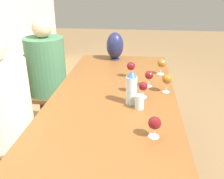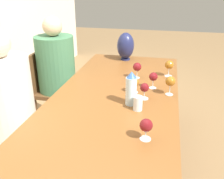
# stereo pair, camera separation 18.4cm
# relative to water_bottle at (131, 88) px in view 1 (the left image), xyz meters

# --- Properties ---
(ground_plane) EXTENTS (14.00, 14.00, 0.00)m
(ground_plane) POSITION_rel_water_bottle_xyz_m (0.13, 0.14, -0.86)
(ground_plane) COLOR olive
(dining_table) EXTENTS (2.26, 0.98, 0.73)m
(dining_table) POSITION_rel_water_bottle_xyz_m (0.13, 0.14, -0.19)
(dining_table) COLOR brown
(dining_table) RESTS_ON ground_plane
(water_bottle) EXTENTS (0.08, 0.08, 0.25)m
(water_bottle) POSITION_rel_water_bottle_xyz_m (0.00, 0.00, 0.00)
(water_bottle) COLOR silver
(water_bottle) RESTS_ON dining_table
(water_tumbler) EXTENTS (0.07, 0.07, 0.10)m
(water_tumbler) POSITION_rel_water_bottle_xyz_m (-0.08, -0.06, -0.07)
(water_tumbler) COLOR silver
(water_tumbler) RESTS_ON dining_table
(vase) EXTENTS (0.19, 0.19, 0.31)m
(vase) POSITION_rel_water_bottle_xyz_m (1.10, 0.23, 0.04)
(vase) COLOR #1E234C
(vase) RESTS_ON dining_table
(wine_glass_0) EXTENTS (0.08, 0.08, 0.13)m
(wine_glass_0) POSITION_rel_water_bottle_xyz_m (-0.42, -0.15, -0.03)
(wine_glass_0) COLOR silver
(wine_glass_0) RESTS_ON dining_table
(wine_glass_1) EXTENTS (0.07, 0.07, 0.13)m
(wine_glass_1) POSITION_rel_water_bottle_xyz_m (0.11, -0.09, -0.03)
(wine_glass_1) COLOR silver
(wine_glass_1) RESTS_ON dining_table
(wine_glass_2) EXTENTS (0.08, 0.08, 0.15)m
(wine_glass_2) POSITION_rel_water_bottle_xyz_m (0.66, -0.26, -0.01)
(wine_glass_2) COLOR silver
(wine_glass_2) RESTS_ON dining_table
(wine_glass_3) EXTENTS (0.08, 0.08, 0.15)m
(wine_glass_3) POSITION_rel_water_bottle_xyz_m (0.55, 0.03, -0.02)
(wine_glass_3) COLOR silver
(wine_glass_3) RESTS_ON dining_table
(wine_glass_4) EXTENTS (0.08, 0.08, 0.15)m
(wine_glass_4) POSITION_rel_water_bottle_xyz_m (0.23, -0.28, -0.01)
(wine_glass_4) COLOR silver
(wine_glass_4) RESTS_ON dining_table
(wine_glass_5) EXTENTS (0.07, 0.07, 0.12)m
(wine_glass_5) POSITION_rel_water_bottle_xyz_m (0.21, 0.00, -0.04)
(wine_glass_5) COLOR silver
(wine_glass_5) RESTS_ON dining_table
(wine_glass_6) EXTENTS (0.07, 0.07, 0.14)m
(wine_glass_6) POSITION_rel_water_bottle_xyz_m (0.34, -0.14, -0.02)
(wine_glass_6) COLOR silver
(wine_glass_6) RESTS_ON dining_table
(chair_near) EXTENTS (0.44, 0.44, 0.89)m
(chair_near) POSITION_rel_water_bottle_xyz_m (-0.19, 0.96, -0.36)
(chair_near) COLOR brown
(chair_near) RESTS_ON ground_plane
(chair_far) EXTENTS (0.44, 0.44, 0.89)m
(chair_far) POSITION_rel_water_bottle_xyz_m (0.68, 0.96, -0.36)
(chair_far) COLOR brown
(chair_far) RESTS_ON ground_plane
(person_near) EXTENTS (0.40, 0.40, 1.28)m
(person_near) POSITION_rel_water_bottle_xyz_m (-0.19, 0.88, -0.18)
(person_near) COLOR #2D2D38
(person_near) RESTS_ON ground_plane
(person_far) EXTENTS (0.40, 0.40, 1.25)m
(person_far) POSITION_rel_water_bottle_xyz_m (0.68, 0.88, -0.19)
(person_far) COLOR #2D2D38
(person_far) RESTS_ON ground_plane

